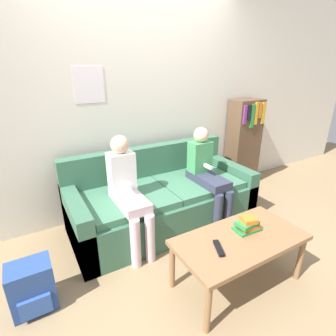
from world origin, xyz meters
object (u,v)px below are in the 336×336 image
Objects in this scene: couch at (162,200)px; person_right at (207,173)px; person_left at (128,190)px; coffee_table at (240,243)px; bookshelf at (243,143)px; tv_remote at (219,248)px; backpack at (32,287)px.

couch is 1.87× the size of person_right.
person_left is 0.92m from person_right.
coffee_table is 0.83× the size of bookshelf.
person_left reaches higher than person_right.
tv_remote reaches higher than coffee_table.
person_right is at bearing -0.34° from person_left.
tv_remote is at bearing -97.18° from couch.
couch is 11.57× the size of tv_remote.
bookshelf reaches higher than person_right.
tv_remote is at bearing -139.00° from bookshelf.
couch is 1.13m from tv_remote.
person_left is at bearing 133.54° from tv_remote.
person_right is 1.22m from bookshelf.
person_right is at bearing 68.04° from coffee_table.
person_left is at bearing 122.33° from coffee_table.
couch is at bearing 155.14° from person_right.
person_right is 0.85× the size of bookshelf.
bookshelf is (1.54, 0.35, 0.35)m from couch.
coffee_table is 1.07m from person_left.
coffee_table is 0.97× the size of person_right.
tv_remote is 1.38m from backpack.
backpack is at bearing -163.21° from bookshelf.
coffee_table is at bearing -135.09° from bookshelf.
coffee_table is (0.09, -1.09, 0.11)m from couch.
coffee_table is 6.02× the size of tv_remote.
person_right is 1.09m from tv_remote.
tv_remote is (-0.59, -0.90, -0.14)m from person_right.
person_right reaches higher than tv_remote.
backpack is at bearing 158.82° from coffee_table.
tv_remote is at bearing -25.59° from backpack.
bookshelf is at bearing 27.05° from person_right.
person_left is at bearing 179.66° from person_right.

